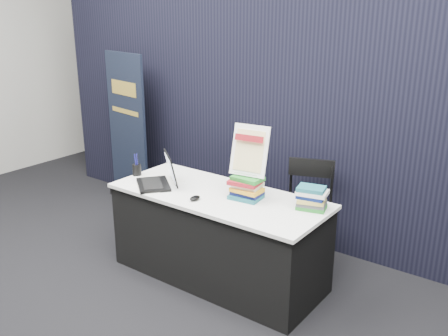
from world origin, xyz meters
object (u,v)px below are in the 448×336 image
Objects in this scene: display_table at (218,236)px; pullup_banner at (128,138)px; laptop at (157,177)px; book_stack_short at (311,198)px; book_stack_tall at (247,187)px; info_sign at (249,151)px; stacking_chair at (301,208)px.

pullup_banner is (-1.86, 0.75, 0.38)m from display_table.
laptop is (-0.55, -0.13, 0.44)m from display_table.
pullup_banner is at bearing -175.27° from laptop.
display_table is 0.89m from book_stack_short.
pullup_banner reaches higher than book_stack_tall.
laptop is 2.01× the size of book_stack_tall.
book_stack_short is (0.50, 0.11, -0.00)m from book_stack_tall.
pullup_banner is at bearing 154.49° from info_sign.
stacking_chair is at bearing 62.88° from info_sign.
pullup_banner is at bearing 157.99° from display_table.
book_stack_tall is 0.58× the size of info_sign.
display_table is 1.05× the size of pullup_banner.
book_stack_tall is 0.14× the size of pullup_banner.
book_stack_tall is at bearing 52.20° from laptop.
laptop reaches higher than book_stack_short.
laptop is 0.51× the size of stacking_chair.
book_stack_short is 0.14× the size of pullup_banner.
pullup_banner is at bearing 156.88° from stacking_chair.
stacking_chair is (2.28, -0.12, -0.25)m from pullup_banner.
info_sign is at bearing 21.85° from display_table.
book_stack_tall is at bearing 15.15° from display_table.
laptop is 1.98× the size of book_stack_short.
display_table is 4.41× the size of info_sign.
info_sign is 2.23m from pullup_banner.
book_stack_short is at bearing 12.01° from book_stack_tall.
stacking_chair reaches higher than display_table.
laptop is 0.81m from book_stack_tall.
info_sign is at bearing -7.53° from pullup_banner.
pullup_banner is at bearing 167.40° from book_stack_short.
pullup_banner is (-2.10, 0.66, -0.37)m from info_sign.
book_stack_short is at bearing 51.58° from laptop.
book_stack_tall is 2.21m from pullup_banner.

